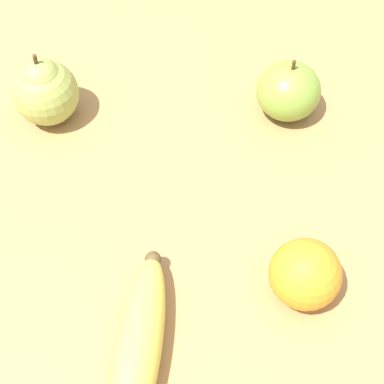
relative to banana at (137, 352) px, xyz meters
name	(u,v)px	position (x,y,z in m)	size (l,w,h in m)	color
ground_plane	(131,212)	(0.17, 0.03, -0.02)	(3.00, 3.00, 0.00)	#A87A47
banana	(137,352)	(0.00, 0.00, 0.00)	(0.22, 0.06, 0.04)	#DBCC4C
orange	(305,274)	(0.08, -0.16, 0.01)	(0.07, 0.07, 0.07)	orange
pear	(45,90)	(0.32, 0.15, 0.02)	(0.08, 0.08, 0.10)	#99A84C
apple	(288,91)	(0.34, -0.16, 0.01)	(0.08, 0.08, 0.09)	olive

